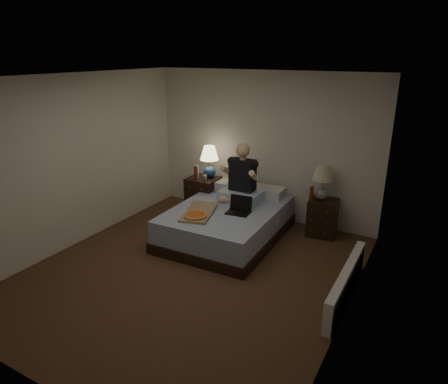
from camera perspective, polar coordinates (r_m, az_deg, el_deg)
The scene contains 19 objects.
floor at distance 5.44m, azimuth -4.73°, elevation -11.26°, with size 4.00×4.50×0.00m, color #533423.
ceiling at distance 4.69m, azimuth -5.60°, elevation 16.01°, with size 4.00×4.50×0.00m, color white.
wall_back at distance 6.83m, azimuth 5.59°, elevation 6.47°, with size 4.00×2.50×0.00m, color silver.
wall_front at distance 3.46m, azimuth -26.78°, elevation -8.93°, with size 4.00×2.50×0.00m, color silver.
wall_left at distance 6.24m, azimuth -20.55°, elevation 4.06°, with size 4.50×2.50×0.00m, color silver.
wall_right at distance 4.20m, azimuth 18.12°, elevation -2.87°, with size 4.50×2.50×0.00m, color silver.
bed at distance 6.24m, azimuth 0.39°, elevation -4.41°, with size 1.50×2.00×0.50m, color #506FA0.
nightstand_left at distance 7.12m, azimuth -2.95°, elevation -0.58°, with size 0.52×0.47×0.68m, color black.
nightstand_right at distance 6.51m, azimuth 13.88°, elevation -3.57°, with size 0.45×0.41×0.59m, color black.
lamp_left at distance 6.97m, azimuth -2.10°, elevation 4.34°, with size 0.32×0.32×0.56m, color navy, non-canonical shape.
lamp_right at distance 6.34m, azimuth 13.87°, elevation 1.34°, with size 0.32×0.32×0.56m, color gray, non-canonical shape.
water_bottle at distance 6.94m, azimuth -3.92°, elevation 2.91°, with size 0.07×0.07×0.25m, color silver.
soda_can at distance 6.85m, azimuth -2.74°, elevation 2.04°, with size 0.07×0.07×0.10m, color #BBBBB6.
beer_bottle_left at distance 6.90m, azimuth -4.04°, elevation 2.72°, with size 0.06×0.06×0.23m, color #631B0E.
beer_bottle_right at distance 6.31m, azimuth 12.38°, elevation -0.22°, with size 0.06×0.06×0.23m, color #63230E.
person at distance 6.31m, azimuth 2.46°, elevation 2.75°, with size 0.66×0.52×0.93m, color black, non-canonical shape.
laptop at distance 5.90m, azimuth 2.03°, elevation -1.99°, with size 0.34×0.28×0.24m, color black, non-canonical shape.
pizza_box at distance 5.76m, azimuth -4.11°, elevation -3.43°, with size 0.40×0.76×0.08m, color tan, non-canonical shape.
radiator at distance 5.01m, azimuth 17.00°, elevation -12.40°, with size 0.10×1.60×0.40m, color silver.
Camera 1 is at (2.67, -3.85, 2.77)m, focal length 32.00 mm.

